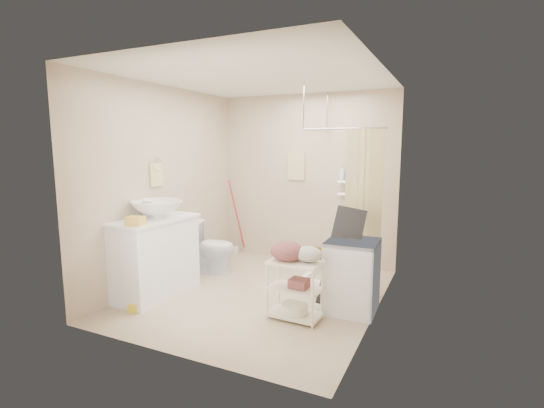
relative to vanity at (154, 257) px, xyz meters
The scene contains 23 objects.
floor 1.37m from the vanity, 25.38° to the left, with size 3.20×3.20×0.00m, color #C5B294.
ceiling 2.48m from the vanity, 25.38° to the left, with size 2.80×3.20×0.04m, color silver.
wall_back 2.58m from the vanity, 61.66° to the left, with size 2.80×0.04×2.60m, color beige.
wall_front 1.77m from the vanity, 42.14° to the right, with size 2.80×0.04×2.60m, color beige.
wall_left 1.02m from the vanity, 113.56° to the left, with size 0.04×3.20×2.60m, color beige.
wall_right 2.74m from the vanity, 12.13° to the left, with size 0.04×3.20×2.60m, color beige.
vanity is the anchor object (origin of this frame).
sink 0.59m from the vanity, 46.89° to the left, with size 0.61×0.61×0.21m, color white.
counter_basket 0.69m from the vanity, 71.09° to the right, with size 0.18×0.14×0.10m, color #E4BB49.
floor_basket 0.65m from the vanity, 71.90° to the right, with size 0.24×0.19×0.13m, color yellow.
toilet 1.05m from the vanity, 83.39° to the left, with size 0.42×0.73×0.75m, color silver.
mop 2.03m from the vanity, 91.50° to the left, with size 0.12×0.12×1.26m, color #BA2732, non-canonical shape.
potted_plant_a 2.19m from the vanity, 63.85° to the left, with size 0.18×0.12×0.34m, color brown.
potted_plant_b 2.49m from the vanity, 54.67° to the left, with size 0.16×0.13×0.30m, color brown.
hanging_towel 2.57m from the vanity, 64.63° to the left, with size 0.28×0.03×0.42m, color beige.
towel_ring 1.07m from the vanity, 122.12° to the left, with size 0.04×0.22×0.34m, color #E3D687, non-canonical shape.
tp_holder 0.68m from the vanity, 108.42° to the left, with size 0.08×0.12×0.14m, color white, non-canonical shape.
shower 2.63m from the vanity, 38.53° to the left, with size 1.10×1.10×2.10m, color white, non-canonical shape.
shampoo_bottle_a 2.88m from the vanity, 49.58° to the left, with size 0.08×0.08×0.22m, color silver.
shampoo_bottle_b 2.92m from the vanity, 47.99° to the left, with size 0.08×0.08×0.17m, color #4156A7.
washing_machine 2.37m from the vanity, 13.72° to the left, with size 0.54×0.56×0.79m, color silver.
laundry_rack 1.82m from the vanity, ahead, with size 0.55×0.32×0.75m, color #EDE6CC, non-canonical shape.
ironing_board 2.25m from the vanity, 15.01° to the left, with size 0.33×0.10×1.18m, color black, non-canonical shape.
Camera 1 is at (2.12, -4.15, 1.82)m, focal length 26.00 mm.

